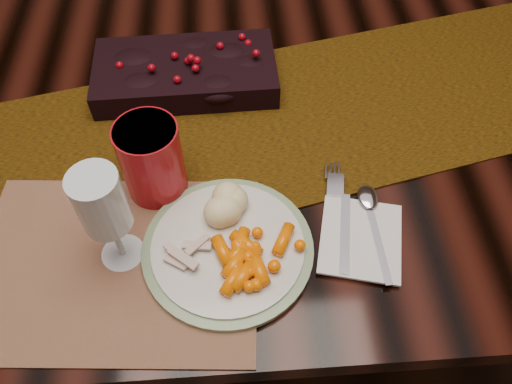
{
  "coord_description": "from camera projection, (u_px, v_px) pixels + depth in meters",
  "views": [
    {
      "loc": [
        -0.01,
        -0.68,
        1.39
      ],
      "look_at": [
        0.02,
        -0.26,
        0.8
      ],
      "focal_mm": 35.0,
      "sensor_mm": 36.0,
      "label": 1
    }
  ],
  "objects": [
    {
      "name": "floor",
      "position": [
        245.0,
        278.0,
        1.53
      ],
      "size": [
        5.0,
        5.0,
        0.0
      ],
      "primitive_type": "plane",
      "color": "black",
      "rests_on": "ground"
    },
    {
      "name": "dining_table",
      "position": [
        242.0,
        210.0,
        1.22
      ],
      "size": [
        1.8,
        1.0,
        0.75
      ],
      "primitive_type": "cube",
      "color": "black",
      "rests_on": "floor"
    },
    {
      "name": "table_runner",
      "position": [
        268.0,
        123.0,
        0.88
      ],
      "size": [
        1.86,
        0.77,
        0.0
      ],
      "primitive_type": "cube",
      "rotation": [
        0.0,
        0.0,
        0.23
      ],
      "color": "black",
      "rests_on": "dining_table"
    },
    {
      "name": "centerpiece",
      "position": [
        185.0,
        69.0,
        0.91
      ],
      "size": [
        0.33,
        0.18,
        0.07
      ],
      "primitive_type": null,
      "rotation": [
        0.0,
        0.0,
        0.02
      ],
      "color": "black",
      "rests_on": "table_runner"
    },
    {
      "name": "placemat_main",
      "position": [
        116.0,
        264.0,
        0.71
      ],
      "size": [
        0.42,
        0.33,
        0.0
      ],
      "primitive_type": "cube",
      "rotation": [
        0.0,
        0.0,
        -0.08
      ],
      "color": "brown",
      "rests_on": "dining_table"
    },
    {
      "name": "dinner_plate",
      "position": [
        228.0,
        248.0,
        0.72
      ],
      "size": [
        0.28,
        0.28,
        0.01
      ],
      "primitive_type": "cylinder",
      "rotation": [
        0.0,
        0.0,
        -0.16
      ],
      "color": "silver",
      "rests_on": "placemat_main"
    },
    {
      "name": "baby_carrots",
      "position": [
        256.0,
        257.0,
        0.69
      ],
      "size": [
        0.12,
        0.1,
        0.02
      ],
      "primitive_type": null,
      "rotation": [
        0.0,
        0.0,
        0.1
      ],
      "color": "#F86A00",
      "rests_on": "dinner_plate"
    },
    {
      "name": "mashed_potatoes",
      "position": [
        224.0,
        198.0,
        0.73
      ],
      "size": [
        0.09,
        0.08,
        0.05
      ],
      "primitive_type": null,
      "rotation": [
        0.0,
        0.0,
        0.08
      ],
      "color": "beige",
      "rests_on": "dinner_plate"
    },
    {
      "name": "turkey_shreds",
      "position": [
        187.0,
        254.0,
        0.69
      ],
      "size": [
        0.07,
        0.07,
        0.02
      ],
      "primitive_type": null,
      "rotation": [
        0.0,
        0.0,
        -0.13
      ],
      "color": "tan",
      "rests_on": "dinner_plate"
    },
    {
      "name": "napkin",
      "position": [
        361.0,
        238.0,
        0.73
      ],
      "size": [
        0.15,
        0.16,
        0.0
      ],
      "primitive_type": "cube",
      "rotation": [
        0.0,
        0.0,
        -0.24
      ],
      "color": "silver",
      "rests_on": "placemat_main"
    },
    {
      "name": "fork",
      "position": [
        343.0,
        220.0,
        0.75
      ],
      "size": [
        0.06,
        0.18,
        0.0
      ],
      "primitive_type": null,
      "rotation": [
        0.0,
        0.0,
        -0.19
      ],
      "color": "silver",
      "rests_on": "napkin"
    },
    {
      "name": "spoon",
      "position": [
        375.0,
        230.0,
        0.74
      ],
      "size": [
        0.03,
        0.16,
        0.0
      ],
      "primitive_type": null,
      "rotation": [
        0.0,
        0.0,
        0.01
      ],
      "color": "white",
      "rests_on": "napkin"
    },
    {
      "name": "red_cup",
      "position": [
        152.0,
        160.0,
        0.74
      ],
      "size": [
        0.11,
        0.11,
        0.13
      ],
      "primitive_type": "cylinder",
      "rotation": [
        0.0,
        0.0,
        -0.16
      ],
      "color": "#A20E17",
      "rests_on": "placemat_main"
    },
    {
      "name": "wine_glass",
      "position": [
        109.0,
        221.0,
        0.65
      ],
      "size": [
        0.08,
        0.08,
        0.18
      ],
      "primitive_type": null,
      "rotation": [
        0.0,
        0.0,
        0.22
      ],
      "color": "silver",
      "rests_on": "dining_table"
    }
  ]
}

